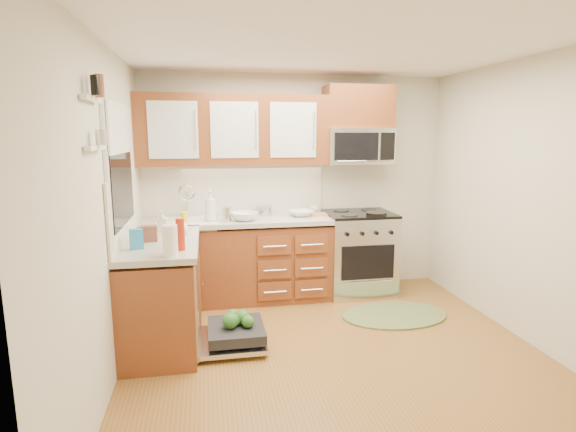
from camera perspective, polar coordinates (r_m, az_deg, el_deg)
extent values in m
plane|color=brown|center=(4.00, 6.10, -17.02)|extent=(3.50, 3.50, 0.00)
plane|color=white|center=(3.61, 6.91, 20.91)|extent=(3.50, 3.50, 0.00)
cube|color=beige|center=(5.28, 0.99, 4.02)|extent=(3.50, 0.04, 2.50)
cube|color=beige|center=(2.03, 20.96, -7.10)|extent=(3.50, 0.04, 2.50)
cube|color=beige|center=(3.52, -21.94, 0.04)|extent=(0.04, 3.50, 2.50)
cube|color=beige|center=(4.43, 28.71, 1.50)|extent=(0.04, 3.50, 2.50)
cube|color=maroon|center=(5.06, -6.48, -5.88)|extent=(2.05, 0.60, 0.85)
cube|color=maroon|center=(4.19, -15.66, -9.70)|extent=(0.60, 1.25, 0.85)
cube|color=#A39E95|center=(4.94, -6.58, -0.61)|extent=(2.07, 0.64, 0.05)
cube|color=#A39E95|center=(4.05, -15.85, -3.37)|extent=(0.64, 1.27, 0.05)
cube|color=beige|center=(5.18, -6.88, 3.37)|extent=(2.05, 0.02, 0.57)
cube|color=beige|center=(4.03, -20.24, 0.81)|extent=(0.02, 1.25, 0.57)
cube|color=maroon|center=(5.27, 8.89, 13.52)|extent=(0.76, 0.35, 0.47)
cube|color=white|center=(3.96, -20.55, 10.38)|extent=(0.02, 0.96, 0.40)
cube|color=white|center=(3.13, -23.68, 13.46)|extent=(0.04, 0.40, 0.03)
cube|color=white|center=(3.12, -23.28, 7.97)|extent=(0.04, 0.40, 0.03)
cylinder|color=black|center=(5.00, 11.15, 0.23)|extent=(0.27, 0.27, 0.04)
cylinder|color=silver|center=(5.11, -3.06, 0.72)|extent=(0.22, 0.22, 0.11)
cube|color=#AD774F|center=(5.11, 3.48, 0.22)|extent=(0.29, 0.20, 0.02)
cylinder|color=silver|center=(4.77, -7.81, 0.23)|extent=(0.12, 0.12, 0.16)
cylinder|color=white|center=(3.48, -14.74, -3.08)|extent=(0.14, 0.14, 0.24)
cylinder|color=yellow|center=(4.27, -13.07, -0.82)|extent=(0.08, 0.08, 0.20)
cylinder|color=#A21F0D|center=(3.65, -13.52, -2.29)|extent=(0.09, 0.09, 0.26)
cube|color=brown|center=(4.04, -17.24, -2.14)|extent=(0.14, 0.11, 0.14)
cube|color=teal|center=(3.79, -18.70, -2.81)|extent=(0.11, 0.08, 0.16)
imported|color=#999999|center=(5.04, 1.64, 0.35)|extent=(0.31, 0.31, 0.06)
imported|color=#999999|center=(4.80, -5.53, -0.06)|extent=(0.34, 0.34, 0.09)
imported|color=#999999|center=(5.27, 3.33, 0.92)|extent=(0.12, 0.12, 0.09)
imported|color=#999999|center=(4.78, -9.83, 1.25)|extent=(0.14, 0.14, 0.33)
imported|color=#999999|center=(4.42, -15.68, -0.63)|extent=(0.09, 0.09, 0.19)
imported|color=#999999|center=(4.22, -13.37, -1.26)|extent=(0.16, 0.16, 0.16)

